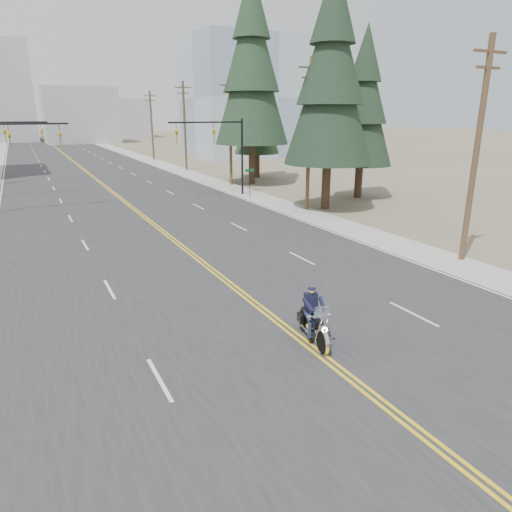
{
  "coord_description": "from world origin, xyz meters",
  "views": [
    {
      "loc": [
        -7.76,
        -7.61,
        7.42
      ],
      "look_at": [
        0.71,
        8.98,
        1.6
      ],
      "focal_mm": 32.0,
      "sensor_mm": 36.0,
      "label": 1
    }
  ],
  "objects": [
    {
      "name": "road",
      "position": [
        0.0,
        70.0,
        0.01
      ],
      "size": [
        20.0,
        200.0,
        0.01
      ],
      "primitive_type": "cube",
      "color": "#303033",
      "rests_on": "ground"
    },
    {
      "name": "motorcyclist",
      "position": [
        0.35,
        3.98,
        0.93
      ],
      "size": [
        1.56,
        2.57,
        1.87
      ],
      "primitive_type": null,
      "rotation": [
        0.0,
        0.0,
        2.9
      ],
      "color": "black",
      "rests_on": "ground"
    },
    {
      "name": "utility_pole_c",
      "position": [
        12.5,
        38.0,
        5.73
      ],
      "size": [
        2.2,
        0.3,
        11.0
      ],
      "color": "brown",
      "rests_on": "ground"
    },
    {
      "name": "utility_pole_a",
      "position": [
        12.5,
        8.0,
        5.73
      ],
      "size": [
        2.2,
        0.3,
        11.0
      ],
      "color": "brown",
      "rests_on": "ground"
    },
    {
      "name": "utility_pole_b",
      "position": [
        12.5,
        23.0,
        5.98
      ],
      "size": [
        2.2,
        0.3,
        11.5
      ],
      "color": "brown",
      "rests_on": "ground"
    },
    {
      "name": "conifer_mid",
      "position": [
        19.79,
        25.58,
        8.49
      ],
      "size": [
        5.55,
        5.55,
        14.79
      ],
      "rotation": [
        0.0,
        0.0,
        -0.11
      ],
      "color": "#382619",
      "rests_on": "ground"
    },
    {
      "name": "utility_pole_d",
      "position": [
        12.5,
        53.0,
        5.98
      ],
      "size": [
        2.2,
        0.3,
        11.5
      ],
      "color": "brown",
      "rests_on": "ground"
    },
    {
      "name": "street_sign",
      "position": [
        10.8,
        30.0,
        1.8
      ],
      "size": [
        0.9,
        0.06,
        2.62
      ],
      "color": "black",
      "rests_on": "ground"
    },
    {
      "name": "conifer_near",
      "position": [
        14.01,
        22.59,
        10.43
      ],
      "size": [
        6.86,
        6.86,
        18.16
      ],
      "rotation": [
        0.0,
        0.0,
        -0.16
      ],
      "color": "#382619",
      "rests_on": "ground"
    },
    {
      "name": "ground_plane",
      "position": [
        0.0,
        0.0,
        0.0
      ],
      "size": [
        400.0,
        400.0,
        0.0
      ],
      "primitive_type": "plane",
      "color": "#776D56",
      "rests_on": "ground"
    },
    {
      "name": "glass_building",
      "position": [
        32.0,
        70.0,
        10.0
      ],
      "size": [
        24.0,
        16.0,
        20.0
      ],
      "primitive_type": "cube",
      "color": "#9EB5CC",
      "rests_on": "ground"
    },
    {
      "name": "sidewalk_right",
      "position": [
        11.5,
        70.0,
        0.01
      ],
      "size": [
        3.0,
        200.0,
        0.01
      ],
      "primitive_type": "cube",
      "color": "#A5A5A0",
      "rests_on": "ground"
    },
    {
      "name": "conifer_far",
      "position": [
        17.78,
        42.17,
        8.22
      ],
      "size": [
        5.35,
        5.35,
        14.32
      ],
      "rotation": [
        0.0,
        0.0,
        0.28
      ],
      "color": "#382619",
      "rests_on": "ground"
    },
    {
      "name": "utility_pole_e",
      "position": [
        12.5,
        70.0,
        5.73
      ],
      "size": [
        2.2,
        0.3,
        11.0
      ],
      "color": "brown",
      "rests_on": "ground"
    },
    {
      "name": "haze_bldg_c",
      "position": [
        40.0,
        110.0,
        9.0
      ],
      "size": [
        16.0,
        12.0,
        18.0
      ],
      "primitive_type": "cube",
      "color": "#B7BCC6",
      "rests_on": "ground"
    },
    {
      "name": "traffic_mast_left",
      "position": [
        -8.98,
        32.0,
        4.94
      ],
      "size": [
        7.1,
        0.26,
        7.0
      ],
      "color": "black",
      "rests_on": "ground"
    },
    {
      "name": "traffic_mast_right",
      "position": [
        8.98,
        32.0,
        4.94
      ],
      "size": [
        7.1,
        0.26,
        7.0
      ],
      "color": "black",
      "rests_on": "ground"
    },
    {
      "name": "haze_bldg_b",
      "position": [
        8.0,
        125.0,
        7.0
      ],
      "size": [
        18.0,
        14.0,
        14.0
      ],
      "primitive_type": "cube",
      "color": "#ADB2B7",
      "rests_on": "ground"
    },
    {
      "name": "conifer_tall",
      "position": [
        14.82,
        37.62,
        12.4
      ],
      "size": [
        7.77,
        7.77,
        21.59
      ],
      "rotation": [
        0.0,
        0.0,
        -0.19
      ],
      "color": "#382619",
      "rests_on": "ground"
    },
    {
      "name": "haze_bldg_e",
      "position": [
        25.0,
        150.0,
        6.0
      ],
      "size": [
        14.0,
        14.0,
        12.0
      ],
      "primitive_type": "cube",
      "color": "#B7BCC6",
      "rests_on": "ground"
    }
  ]
}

